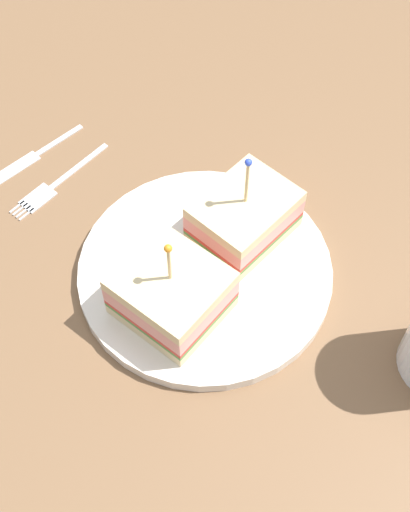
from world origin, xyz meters
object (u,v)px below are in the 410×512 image
plate (205,271)px  knife (28,160)px  sandwich_half_back (244,217)px  fork (51,187)px  sandwich_half_front (171,293)px

plate → knife: size_ratio=1.85×
sandwich_half_back → fork: sandwich_half_back is taller
sandwich_half_front → knife: (-0.99, -25.38, -3.74)cm
plate → sandwich_half_back: (-5.67, -0.54, 3.17)cm
plate → knife: (4.24, -24.15, -0.46)cm
sandwich_half_back → knife: (9.91, -23.61, -3.63)cm
sandwich_half_front → sandwich_half_back: size_ratio=0.94×
plate → sandwich_half_back: size_ratio=2.30×
sandwich_half_front → fork: sandwich_half_front is taller
sandwich_half_front → sandwich_half_back: bearing=-170.8°
plate → fork: plate is taller
plate → sandwich_half_front: 6.30cm
sandwich_half_back → fork: size_ratio=0.80×
sandwich_half_back → plate: bearing=5.4°
fork → knife: size_ratio=1.00×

